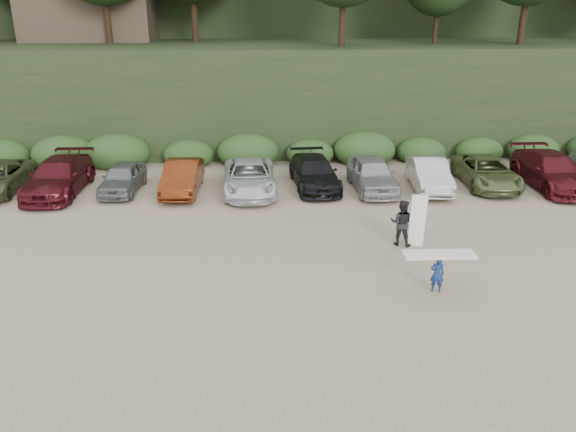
{
  "coord_description": "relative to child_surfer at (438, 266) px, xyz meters",
  "views": [
    {
      "loc": [
        -1.41,
        -15.52,
        8.44
      ],
      "look_at": [
        -0.4,
        3.0,
        1.3
      ],
      "focal_mm": 35.0,
      "sensor_mm": 36.0,
      "label": 1
    }
  ],
  "objects": [
    {
      "name": "ground",
      "position": [
        -4.0,
        0.38,
        -0.88
      ],
      "size": [
        120.0,
        120.0,
        0.0
      ],
      "primitive_type": "plane",
      "color": "tan",
      "rests_on": "ground"
    },
    {
      "name": "parked_cars",
      "position": [
        -3.91,
        10.36,
        -0.14
      ],
      "size": [
        39.1,
        5.95,
        1.61
      ],
      "color": "#A4A4A9",
      "rests_on": "ground"
    },
    {
      "name": "child_surfer",
      "position": [
        0.0,
        0.0,
        0.0
      ],
      "size": [
        2.17,
        0.63,
        1.3
      ],
      "color": "navy",
      "rests_on": "ground"
    },
    {
      "name": "adult_surfer",
      "position": [
        -0.2,
        3.58,
        -0.0
      ],
      "size": [
        1.32,
        0.94,
        2.04
      ],
      "color": "black",
      "rests_on": "ground"
    }
  ]
}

